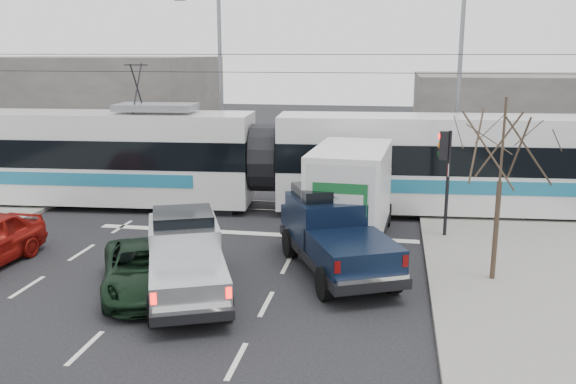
% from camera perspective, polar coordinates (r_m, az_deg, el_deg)
% --- Properties ---
extents(ground, '(120.00, 120.00, 0.00)m').
position_cam_1_polar(ground, '(16.25, -8.01, -9.93)').
color(ground, black).
rests_on(ground, ground).
extents(sidewalk_right, '(6.00, 60.00, 0.15)m').
position_cam_1_polar(sidewalk_right, '(16.09, 24.85, -11.02)').
color(sidewalk_right, gray).
rests_on(sidewalk_right, ground).
extents(rails, '(60.00, 1.60, 0.03)m').
position_cam_1_polar(rails, '(25.46, -1.15, -1.32)').
color(rails, '#33302D').
rests_on(rails, ground).
extents(building_left, '(14.00, 10.00, 6.00)m').
position_cam_1_polar(building_left, '(40.91, -17.57, 7.75)').
color(building_left, slate).
rests_on(building_left, ground).
extents(building_right, '(12.00, 10.00, 5.00)m').
position_cam_1_polar(building_right, '(39.08, 20.69, 6.57)').
color(building_right, slate).
rests_on(building_right, ground).
extents(bare_tree, '(2.40, 2.40, 5.00)m').
position_cam_1_polar(bare_tree, '(17.14, 19.42, 3.86)').
color(bare_tree, '#47382B').
rests_on(bare_tree, ground).
extents(traffic_signal, '(0.44, 0.44, 3.60)m').
position_cam_1_polar(traffic_signal, '(21.08, 14.47, 2.86)').
color(traffic_signal, black).
rests_on(traffic_signal, ground).
extents(street_lamp_near, '(2.38, 0.25, 9.00)m').
position_cam_1_polar(street_lamp_near, '(28.36, 15.34, 10.13)').
color(street_lamp_near, slate).
rests_on(street_lamp_near, ground).
extents(street_lamp_far, '(2.38, 0.25, 9.00)m').
position_cam_1_polar(street_lamp_far, '(31.53, -6.68, 10.74)').
color(street_lamp_far, slate).
rests_on(street_lamp_far, ground).
extents(catenary, '(60.00, 0.20, 7.00)m').
position_cam_1_polar(catenary, '(24.79, -1.19, 7.38)').
color(catenary, black).
rests_on(catenary, ground).
extents(tram, '(28.49, 4.91, 5.79)m').
position_cam_1_polar(tram, '(24.60, -2.29, 3.04)').
color(tram, silver).
rests_on(tram, ground).
extents(silver_pickup, '(3.80, 5.82, 2.01)m').
position_cam_1_polar(silver_pickup, '(16.63, -9.59, -5.77)').
color(silver_pickup, black).
rests_on(silver_pickup, ground).
extents(box_truck, '(2.69, 6.78, 3.32)m').
position_cam_1_polar(box_truck, '(20.44, 6.04, -0.25)').
color(box_truck, black).
rests_on(box_truck, ground).
extents(navy_pickup, '(4.17, 5.93, 2.36)m').
position_cam_1_polar(navy_pickup, '(17.93, 4.28, -3.68)').
color(navy_pickup, black).
rests_on(navy_pickup, ground).
extents(green_car, '(3.76, 4.98, 1.26)m').
position_cam_1_polar(green_car, '(16.87, -13.40, -7.00)').
color(green_car, black).
rests_on(green_car, ground).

